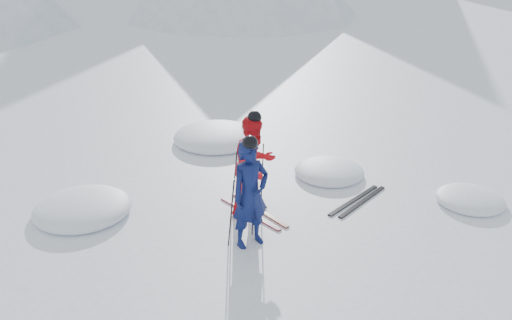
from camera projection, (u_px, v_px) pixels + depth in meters
ground at (327, 200)px, 11.12m from camera, size 160.00×160.00×0.00m
skier_blue at (250, 195)px, 9.23m from camera, size 0.73×0.50×1.95m
skier_red at (254, 166)px, 10.24m from camera, size 1.01×0.81×1.99m
pole_blue_left at (231, 213)px, 9.31m from camera, size 0.13×0.09×1.29m
pole_blue_right at (253, 202)px, 9.68m from camera, size 0.13×0.08×1.30m
pole_red_left at (234, 181)px, 10.39m from camera, size 0.13×0.10×1.32m
pole_red_right at (262, 175)px, 10.65m from camera, size 0.13×0.09×1.32m
ski_worn_left at (250, 213)px, 10.57m from camera, size 0.25×1.70×0.03m
ski_worn_right at (259, 210)px, 10.70m from camera, size 0.13×1.70×0.03m
ski_loose_a at (354, 200)px, 11.06m from camera, size 1.69×0.41×0.03m
ski_loose_b at (362, 202)px, 11.01m from camera, size 1.68×0.47×0.03m
snow_lumps at (226, 169)px, 12.48m from camera, size 8.12×7.70×0.49m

